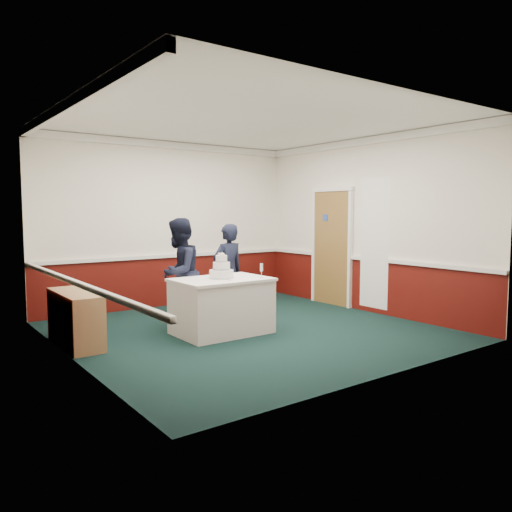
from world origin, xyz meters
TOP-DOWN VIEW (x-y plane):
  - ground at (0.00, 0.00)m, footprint 5.00×5.00m
  - room_shell at (0.08, 0.61)m, footprint 5.00×5.00m
  - sideboard at (-2.28, 0.68)m, footprint 0.41×1.20m
  - cake_table at (-0.40, 0.11)m, footprint 1.32×0.92m
  - wedding_cake at (-0.40, 0.11)m, footprint 0.35×0.35m
  - cake_knife at (-0.43, -0.09)m, footprint 0.02×0.22m
  - champagne_flute at (0.10, -0.17)m, footprint 0.05×0.05m
  - person_man at (-0.69, 0.84)m, footprint 1.01×0.98m
  - person_woman at (0.19, 0.84)m, footprint 0.59×0.42m

SIDE VIEW (x-z plane):
  - ground at x=0.00m, z-range 0.00..0.00m
  - sideboard at x=-2.28m, z-range 0.00..0.70m
  - cake_table at x=-0.40m, z-range 0.01..0.80m
  - person_woman at x=0.19m, z-range 0.00..1.54m
  - cake_knife at x=-0.43m, z-range 0.79..0.79m
  - person_man at x=-0.69m, z-range 0.00..1.64m
  - wedding_cake at x=-0.40m, z-range 0.72..1.08m
  - champagne_flute at x=0.10m, z-range 0.83..1.03m
  - room_shell at x=0.08m, z-range 0.47..3.47m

